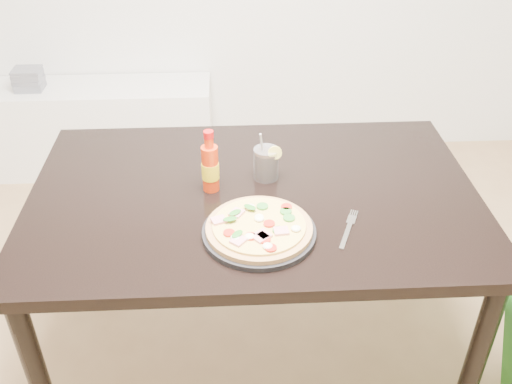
{
  "coord_description": "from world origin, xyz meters",
  "views": [
    {
      "loc": [
        0.0,
        -0.83,
        1.75
      ],
      "look_at": [
        0.07,
        0.53,
        0.83
      ],
      "focal_mm": 40.0,
      "sensor_mm": 36.0,
      "label": 1
    }
  ],
  "objects_px": {
    "hot_sauce_bottle": "(210,167)",
    "fork": "(349,228)",
    "dining_table": "(254,213)",
    "media_console": "(87,128)",
    "pizza": "(259,227)",
    "plate": "(259,232)",
    "cola_cup": "(266,164)"
  },
  "relations": [
    {
      "from": "plate",
      "to": "cola_cup",
      "type": "xyz_separation_m",
      "value": [
        0.04,
        0.3,
        0.04
      ]
    },
    {
      "from": "cola_cup",
      "to": "fork",
      "type": "height_order",
      "value": "cola_cup"
    },
    {
      "from": "dining_table",
      "to": "cola_cup",
      "type": "distance_m",
      "value": 0.16
    },
    {
      "from": "hot_sauce_bottle",
      "to": "fork",
      "type": "relative_size",
      "value": 1.13
    },
    {
      "from": "plate",
      "to": "hot_sauce_bottle",
      "type": "relative_size",
      "value": 1.56
    },
    {
      "from": "dining_table",
      "to": "media_console",
      "type": "distance_m",
      "value": 1.72
    },
    {
      "from": "plate",
      "to": "fork",
      "type": "bearing_deg",
      "value": 3.13
    },
    {
      "from": "cola_cup",
      "to": "fork",
      "type": "relative_size",
      "value": 0.96
    },
    {
      "from": "fork",
      "to": "cola_cup",
      "type": "bearing_deg",
      "value": 149.77
    },
    {
      "from": "plate",
      "to": "cola_cup",
      "type": "height_order",
      "value": "cola_cup"
    },
    {
      "from": "plate",
      "to": "pizza",
      "type": "bearing_deg",
      "value": -102.3
    },
    {
      "from": "fork",
      "to": "media_console",
      "type": "distance_m",
      "value": 2.05
    },
    {
      "from": "fork",
      "to": "media_console",
      "type": "xyz_separation_m",
      "value": [
        -1.13,
        1.63,
        -0.5
      ]
    },
    {
      "from": "pizza",
      "to": "hot_sauce_bottle",
      "type": "height_order",
      "value": "hot_sauce_bottle"
    },
    {
      "from": "pizza",
      "to": "media_console",
      "type": "height_order",
      "value": "pizza"
    },
    {
      "from": "hot_sauce_bottle",
      "to": "cola_cup",
      "type": "height_order",
      "value": "hot_sauce_bottle"
    },
    {
      "from": "plate",
      "to": "pizza",
      "type": "distance_m",
      "value": 0.02
    },
    {
      "from": "dining_table",
      "to": "cola_cup",
      "type": "xyz_separation_m",
      "value": [
        0.04,
        0.08,
        0.13
      ]
    },
    {
      "from": "cola_cup",
      "to": "fork",
      "type": "distance_m",
      "value": 0.36
    },
    {
      "from": "dining_table",
      "to": "plate",
      "type": "relative_size",
      "value": 4.37
    },
    {
      "from": "plate",
      "to": "pizza",
      "type": "relative_size",
      "value": 1.07
    },
    {
      "from": "hot_sauce_bottle",
      "to": "cola_cup",
      "type": "relative_size",
      "value": 1.18
    },
    {
      "from": "dining_table",
      "to": "media_console",
      "type": "xyz_separation_m",
      "value": [
        -0.87,
        1.42,
        -0.42
      ]
    },
    {
      "from": "pizza",
      "to": "hot_sauce_bottle",
      "type": "bearing_deg",
      "value": 119.67
    },
    {
      "from": "plate",
      "to": "fork",
      "type": "height_order",
      "value": "plate"
    },
    {
      "from": "pizza",
      "to": "media_console",
      "type": "xyz_separation_m",
      "value": [
        -0.88,
        1.64,
        -0.53
      ]
    },
    {
      "from": "hot_sauce_bottle",
      "to": "dining_table",
      "type": "bearing_deg",
      "value": -9.61
    },
    {
      "from": "hot_sauce_bottle",
      "to": "pizza",
      "type": "bearing_deg",
      "value": -60.33
    },
    {
      "from": "pizza",
      "to": "dining_table",
      "type": "bearing_deg",
      "value": 90.87
    },
    {
      "from": "dining_table",
      "to": "pizza",
      "type": "xyz_separation_m",
      "value": [
        0.0,
        -0.22,
        0.11
      ]
    },
    {
      "from": "pizza",
      "to": "cola_cup",
      "type": "distance_m",
      "value": 0.3
    },
    {
      "from": "hot_sauce_bottle",
      "to": "fork",
      "type": "distance_m",
      "value": 0.46
    }
  ]
}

